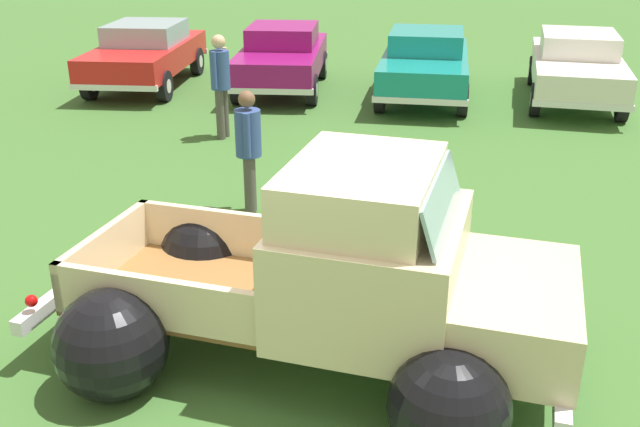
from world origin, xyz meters
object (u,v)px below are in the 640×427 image
object	(u,v)px
show_car_2	(425,62)
spectator_0	(249,145)
show_car_3	(576,64)
show_car_1	(282,56)
vintage_pickup_truck	(342,289)
spectator_1	(220,80)
show_car_0	(146,52)

from	to	relation	value
show_car_2	spectator_0	size ratio (longest dim) A/B	2.62
show_car_3	spectator_0	world-z (taller)	spectator_0
show_car_1	vintage_pickup_truck	bearing A→B (deg)	10.12
vintage_pickup_truck	spectator_1	distance (m)	7.23
show_car_0	show_car_1	distance (m)	3.21
show_car_2	spectator_0	bearing A→B (deg)	-16.24
show_car_3	show_car_0	bearing A→B (deg)	-83.94
show_car_0	show_car_3	xyz separation A→B (m)	(9.57, 0.65, 0.00)
spectator_0	spectator_1	distance (m)	3.58
show_car_1	spectator_1	bearing A→B (deg)	-8.79
show_car_0	show_car_2	world-z (taller)	same
show_car_1	spectator_1	xyz separation A→B (m)	(-0.06, -3.87, 0.28)
show_car_2	spectator_1	distance (m)	5.04
show_car_2	spectator_1	world-z (taller)	spectator_1
show_car_1	spectator_0	world-z (taller)	spectator_0
show_car_1	spectator_1	size ratio (longest dim) A/B	2.39
show_car_2	show_car_3	distance (m)	3.19
show_car_0	spectator_0	world-z (taller)	spectator_0
show_car_0	spectator_0	xyz separation A→B (m)	(4.67, -6.81, 0.17)
spectator_0	spectator_1	world-z (taller)	spectator_1
vintage_pickup_truck	show_car_0	size ratio (longest dim) A/B	1.05
show_car_3	spectator_1	world-z (taller)	spectator_1
vintage_pickup_truck	show_car_1	size ratio (longest dim) A/B	1.09
show_car_1	show_car_3	world-z (taller)	same
vintage_pickup_truck	show_car_3	size ratio (longest dim) A/B	1.02
vintage_pickup_truck	spectator_1	world-z (taller)	vintage_pickup_truck
vintage_pickup_truck	show_car_1	bearing A→B (deg)	112.37
vintage_pickup_truck	spectator_0	bearing A→B (deg)	124.74
show_car_3	spectator_0	xyz separation A→B (m)	(-4.90, -7.46, 0.17)
show_car_1	show_car_2	size ratio (longest dim) A/B	0.99
show_car_2	show_car_0	bearing A→B (deg)	-90.29
show_car_0	show_car_2	bearing A→B (deg)	85.13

